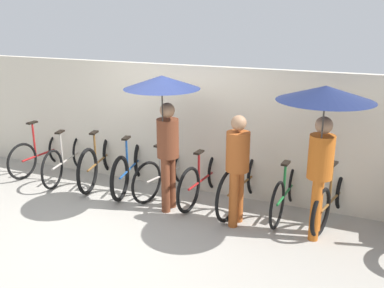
{
  "coord_description": "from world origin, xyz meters",
  "views": [
    {
      "loc": [
        2.97,
        -4.4,
        2.84
      ],
      "look_at": [
        0.58,
        1.12,
        1.0
      ],
      "focal_mm": 40.0,
      "sensor_mm": 36.0,
      "label": 1
    }
  ],
  "objects_px": {
    "parked_bicycle_0": "(43,152)",
    "parked_bicycle_3": "(132,166)",
    "parked_bicycle_4": "(168,172)",
    "pedestrian_leading": "(164,105)",
    "parked_bicycle_2": "(100,160)",
    "parked_bicycle_7": "(287,191)",
    "parked_bicycle_6": "(244,182)",
    "pedestrian_trailing": "(324,116)",
    "parked_bicycle_1": "(68,158)",
    "pedestrian_center": "(237,163)",
    "parked_bicycle_5": "(204,177)",
    "parked_bicycle_8": "(333,198)"
  },
  "relations": [
    {
      "from": "parked_bicycle_0",
      "to": "parked_bicycle_3",
      "type": "xyz_separation_m",
      "value": [
        1.95,
        -0.05,
        0.02
      ]
    },
    {
      "from": "parked_bicycle_5",
      "to": "parked_bicycle_7",
      "type": "relative_size",
      "value": 1.04
    },
    {
      "from": "parked_bicycle_3",
      "to": "parked_bicycle_8",
      "type": "distance_m",
      "value": 3.26
    },
    {
      "from": "parked_bicycle_0",
      "to": "parked_bicycle_4",
      "type": "height_order",
      "value": "parked_bicycle_0"
    },
    {
      "from": "parked_bicycle_6",
      "to": "parked_bicycle_7",
      "type": "bearing_deg",
      "value": -82.01
    },
    {
      "from": "parked_bicycle_3",
      "to": "parked_bicycle_5",
      "type": "height_order",
      "value": "parked_bicycle_5"
    },
    {
      "from": "parked_bicycle_1",
      "to": "pedestrian_leading",
      "type": "xyz_separation_m",
      "value": [
        2.25,
        -0.58,
        1.26
      ]
    },
    {
      "from": "parked_bicycle_4",
      "to": "pedestrian_leading",
      "type": "height_order",
      "value": "pedestrian_leading"
    },
    {
      "from": "pedestrian_trailing",
      "to": "parked_bicycle_4",
      "type": "bearing_deg",
      "value": -14.74
    },
    {
      "from": "parked_bicycle_5",
      "to": "parked_bicycle_6",
      "type": "xyz_separation_m",
      "value": [
        0.65,
        -0.01,
        0.03
      ]
    },
    {
      "from": "parked_bicycle_0",
      "to": "parked_bicycle_3",
      "type": "bearing_deg",
      "value": -87.68
    },
    {
      "from": "pedestrian_trailing",
      "to": "parked_bicycle_7",
      "type": "bearing_deg",
      "value": -52.57
    },
    {
      "from": "pedestrian_leading",
      "to": "pedestrian_trailing",
      "type": "relative_size",
      "value": 1.0
    },
    {
      "from": "parked_bicycle_2",
      "to": "parked_bicycle_4",
      "type": "distance_m",
      "value": 1.3
    },
    {
      "from": "parked_bicycle_7",
      "to": "parked_bicycle_3",
      "type": "bearing_deg",
      "value": 94.38
    },
    {
      "from": "parked_bicycle_3",
      "to": "pedestrian_center",
      "type": "distance_m",
      "value": 2.17
    },
    {
      "from": "parked_bicycle_2",
      "to": "parked_bicycle_7",
      "type": "relative_size",
      "value": 1.1
    },
    {
      "from": "parked_bicycle_3",
      "to": "pedestrian_leading",
      "type": "relative_size",
      "value": 0.87
    },
    {
      "from": "parked_bicycle_4",
      "to": "pedestrian_center",
      "type": "relative_size",
      "value": 1.05
    },
    {
      "from": "parked_bicycle_6",
      "to": "pedestrian_trailing",
      "type": "relative_size",
      "value": 0.91
    },
    {
      "from": "parked_bicycle_5",
      "to": "parked_bicycle_8",
      "type": "distance_m",
      "value": 1.95
    },
    {
      "from": "parked_bicycle_1",
      "to": "pedestrian_center",
      "type": "relative_size",
      "value": 1.1
    },
    {
      "from": "parked_bicycle_6",
      "to": "pedestrian_trailing",
      "type": "distance_m",
      "value": 1.82
    },
    {
      "from": "parked_bicycle_0",
      "to": "pedestrian_trailing",
      "type": "distance_m",
      "value": 5.25
    },
    {
      "from": "parked_bicycle_5",
      "to": "parked_bicycle_6",
      "type": "bearing_deg",
      "value": -86.0
    },
    {
      "from": "parked_bicycle_4",
      "to": "parked_bicycle_2",
      "type": "bearing_deg",
      "value": 103.72
    },
    {
      "from": "parked_bicycle_7",
      "to": "pedestrian_trailing",
      "type": "distance_m",
      "value": 1.53
    },
    {
      "from": "parked_bicycle_1",
      "to": "parked_bicycle_7",
      "type": "distance_m",
      "value": 3.91
    },
    {
      "from": "parked_bicycle_7",
      "to": "pedestrian_leading",
      "type": "relative_size",
      "value": 0.81
    },
    {
      "from": "parked_bicycle_6",
      "to": "parked_bicycle_7",
      "type": "height_order",
      "value": "parked_bicycle_6"
    },
    {
      "from": "parked_bicycle_2",
      "to": "parked_bicycle_6",
      "type": "bearing_deg",
      "value": -103.0
    },
    {
      "from": "parked_bicycle_5",
      "to": "pedestrian_center",
      "type": "distance_m",
      "value": 1.08
    },
    {
      "from": "parked_bicycle_4",
      "to": "pedestrian_leading",
      "type": "relative_size",
      "value": 0.81
    },
    {
      "from": "parked_bicycle_0",
      "to": "parked_bicycle_5",
      "type": "distance_m",
      "value": 3.25
    },
    {
      "from": "pedestrian_leading",
      "to": "pedestrian_trailing",
      "type": "bearing_deg",
      "value": -177.39
    },
    {
      "from": "parked_bicycle_3",
      "to": "parked_bicycle_0",
      "type": "bearing_deg",
      "value": 77.14
    },
    {
      "from": "parked_bicycle_7",
      "to": "parked_bicycle_8",
      "type": "xyz_separation_m",
      "value": [
        0.65,
        0.01,
        -0.0
      ]
    },
    {
      "from": "parked_bicycle_7",
      "to": "pedestrian_center",
      "type": "xyz_separation_m",
      "value": [
        -0.58,
        -0.61,
        0.55
      ]
    },
    {
      "from": "parked_bicycle_8",
      "to": "parked_bicycle_0",
      "type": "bearing_deg",
      "value": 102.21
    },
    {
      "from": "parked_bicycle_6",
      "to": "parked_bicycle_0",
      "type": "bearing_deg",
      "value": 96.42
    },
    {
      "from": "parked_bicycle_0",
      "to": "parked_bicycle_4",
      "type": "distance_m",
      "value": 2.6
    },
    {
      "from": "parked_bicycle_7",
      "to": "parked_bicycle_1",
      "type": "bearing_deg",
      "value": 94.56
    },
    {
      "from": "parked_bicycle_1",
      "to": "parked_bicycle_5",
      "type": "xyz_separation_m",
      "value": [
        2.6,
        0.07,
        0.01
      ]
    },
    {
      "from": "parked_bicycle_2",
      "to": "parked_bicycle_8",
      "type": "distance_m",
      "value": 3.91
    },
    {
      "from": "parked_bicycle_0",
      "to": "parked_bicycle_4",
      "type": "relative_size",
      "value": 0.99
    },
    {
      "from": "pedestrian_leading",
      "to": "parked_bicycle_3",
      "type": "bearing_deg",
      "value": -30.61
    },
    {
      "from": "parked_bicycle_0",
      "to": "parked_bicycle_3",
      "type": "relative_size",
      "value": 0.91
    },
    {
      "from": "parked_bicycle_0",
      "to": "pedestrian_center",
      "type": "relative_size",
      "value": 1.04
    },
    {
      "from": "parked_bicycle_7",
      "to": "pedestrian_trailing",
      "type": "bearing_deg",
      "value": -139.44
    },
    {
      "from": "pedestrian_center",
      "to": "pedestrian_trailing",
      "type": "relative_size",
      "value": 0.77
    }
  ]
}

